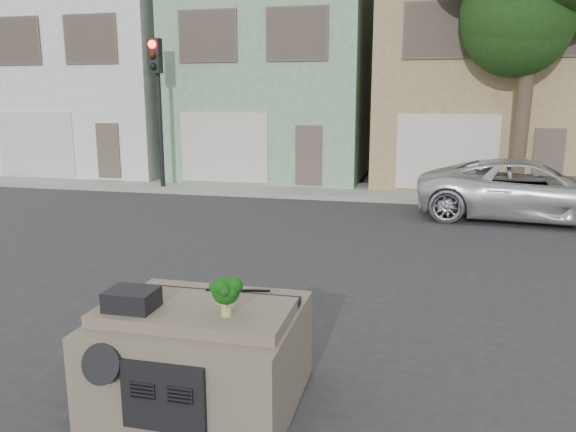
% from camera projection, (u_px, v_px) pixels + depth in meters
% --- Properties ---
extents(ground_plane, '(120.00, 120.00, 0.00)m').
position_uv_depth(ground_plane, '(275.00, 302.00, 8.86)').
color(ground_plane, '#303033').
rests_on(ground_plane, ground).
extents(sidewalk, '(40.00, 3.00, 0.15)m').
position_uv_depth(sidewalk, '(353.00, 191.00, 18.84)').
color(sidewalk, gray).
rests_on(sidewalk, ground).
extents(townhouse_white, '(7.20, 8.20, 7.55)m').
position_uv_depth(townhouse_white, '(114.00, 83.00, 24.35)').
color(townhouse_white, white).
rests_on(townhouse_white, ground).
extents(townhouse_mint, '(7.20, 8.20, 7.55)m').
position_uv_depth(townhouse_mint, '(281.00, 82.00, 22.67)').
color(townhouse_mint, '#82AC86').
rests_on(townhouse_mint, ground).
extents(townhouse_tan, '(7.20, 8.20, 7.55)m').
position_uv_depth(townhouse_tan, '(475.00, 81.00, 20.98)').
color(townhouse_tan, tan).
rests_on(townhouse_tan, ground).
extents(silver_pickup, '(5.93, 3.23, 1.58)m').
position_uv_depth(silver_pickup, '(527.00, 220.00, 14.85)').
color(silver_pickup, silver).
rests_on(silver_pickup, ground).
extents(traffic_signal, '(0.40, 0.40, 5.10)m').
position_uv_depth(traffic_signal, '(159.00, 116.00, 18.84)').
color(traffic_signal, black).
rests_on(traffic_signal, ground).
extents(tree_near, '(4.40, 4.00, 8.50)m').
position_uv_depth(tree_near, '(527.00, 59.00, 16.18)').
color(tree_near, '#1B3E14').
rests_on(tree_near, ground).
extents(car_dashboard, '(2.00, 1.80, 1.12)m').
position_uv_depth(car_dashboard, '(202.00, 352.00, 5.89)').
color(car_dashboard, '#6D6250').
rests_on(car_dashboard, ground).
extents(instrument_hump, '(0.48, 0.38, 0.20)m').
position_uv_depth(instrument_hump, '(132.00, 299.00, 5.55)').
color(instrument_hump, black).
rests_on(instrument_hump, car_dashboard).
extents(wiper_arm, '(0.69, 0.15, 0.02)m').
position_uv_depth(wiper_arm, '(238.00, 290.00, 6.07)').
color(wiper_arm, black).
rests_on(wiper_arm, car_dashboard).
extents(broccoli, '(0.45, 0.45, 0.40)m').
position_uv_depth(broccoli, '(226.00, 296.00, 5.35)').
color(broccoli, '#0D3A0C').
rests_on(broccoli, car_dashboard).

